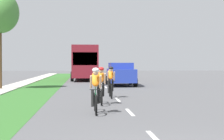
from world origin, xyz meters
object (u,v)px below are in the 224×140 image
at_px(cyclist_distant, 111,82).
at_px(cyclist_trailing, 101,85).
at_px(suv_blue, 121,74).
at_px(bus_maroon, 85,61).
at_px(street_tree_near, 0,13).
at_px(cyclist_lead, 96,90).

bearing_deg(cyclist_distant, cyclist_trailing, -102.98).
bearing_deg(suv_blue, bus_maroon, 104.70).
relative_size(cyclist_distant, street_tree_near, 0.26).
xyz_separation_m(cyclist_trailing, cyclist_distant, (0.64, 2.76, 0.00)).
relative_size(cyclist_lead, cyclist_trailing, 1.00).
relative_size(cyclist_lead, bus_maroon, 0.15).
bearing_deg(suv_blue, street_tree_near, -159.70).
height_order(bus_maroon, street_tree_near, street_tree_near).
distance_m(cyclist_lead, bus_maroon, 25.52).
xyz_separation_m(suv_blue, bus_maroon, (-2.77, 10.56, 1.03)).
relative_size(bus_maroon, street_tree_near, 1.76).
xyz_separation_m(cyclist_lead, suv_blue, (2.51, 14.94, 0.14)).
relative_size(suv_blue, bus_maroon, 0.41).
xyz_separation_m(cyclist_trailing, bus_maroon, (-0.58, 22.89, 1.17)).
bearing_deg(street_tree_near, cyclist_distant, -42.68).
height_order(cyclist_lead, street_tree_near, street_tree_near).
xyz_separation_m(cyclist_lead, bus_maroon, (-0.26, 25.50, 1.17)).
relative_size(suv_blue, street_tree_near, 0.71).
height_order(cyclist_trailing, suv_blue, suv_blue).
height_order(cyclist_lead, suv_blue, suv_blue).
bearing_deg(cyclist_distant, cyclist_lead, -100.08).
bearing_deg(suv_blue, cyclist_distant, -99.25).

